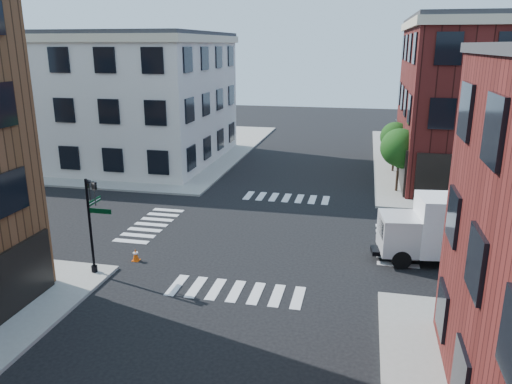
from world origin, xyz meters
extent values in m
plane|color=black|center=(0.00, 0.00, 0.00)|extent=(120.00, 120.00, 0.00)
cube|color=gray|center=(-21.00, 21.00, 0.07)|extent=(30.00, 30.00, 0.15)
cube|color=silver|center=(-19.00, 16.00, 5.50)|extent=(22.00, 16.00, 11.00)
cylinder|color=black|center=(7.50, 10.00, 0.89)|extent=(0.18, 0.18, 1.47)
cylinder|color=black|center=(7.50, 10.00, 1.62)|extent=(0.12, 0.12, 1.47)
sphere|color=#163C10|center=(7.50, 10.00, 3.30)|extent=(2.69, 2.69, 2.69)
sphere|color=#163C10|center=(7.75, 9.90, 2.75)|extent=(1.85, 1.85, 1.85)
cylinder|color=black|center=(7.50, 16.00, 0.81)|extent=(0.18, 0.18, 1.33)
cylinder|color=black|center=(7.50, 16.00, 1.48)|extent=(0.12, 0.12, 1.33)
sphere|color=#163C10|center=(7.50, 16.00, 3.00)|extent=(2.43, 2.43, 2.43)
sphere|color=#163C10|center=(7.75, 15.90, 2.51)|extent=(1.67, 1.67, 1.67)
cylinder|color=black|center=(-6.80, -6.80, 2.30)|extent=(0.12, 0.12, 4.60)
cylinder|color=black|center=(-6.80, -6.80, 0.30)|extent=(0.28, 0.28, 0.30)
cube|color=#053819|center=(-6.25, -6.80, 3.15)|extent=(1.10, 0.03, 0.22)
cube|color=#053819|center=(-6.80, -6.25, 3.40)|extent=(0.03, 1.10, 0.22)
imported|color=black|center=(-6.45, -6.70, 3.90)|extent=(0.22, 0.18, 1.10)
imported|color=black|center=(-6.90, -6.45, 3.90)|extent=(0.18, 0.22, 1.10)
cube|color=white|center=(10.39, -1.66, 1.91)|extent=(5.52, 2.93, 2.82)
cube|color=maroon|center=(10.54, -2.80, 1.91)|extent=(1.99, 0.30, 0.64)
cube|color=maroon|center=(10.24, -0.51, 1.91)|extent=(1.99, 0.30, 0.64)
cube|color=silver|center=(6.97, -2.10, 1.41)|extent=(2.08, 2.40, 1.82)
cube|color=black|center=(6.11, -2.22, 1.73)|extent=(0.31, 1.72, 0.82)
cube|color=black|center=(9.31, -1.80, 0.45)|extent=(7.33, 1.84, 0.23)
cylinder|color=black|center=(7.09, -3.05, 0.45)|extent=(0.94, 0.43, 0.91)
cylinder|color=black|center=(6.84, -1.16, 0.45)|extent=(0.94, 0.43, 0.91)
cylinder|color=black|center=(10.33, -2.63, 0.45)|extent=(0.94, 0.43, 0.91)
cylinder|color=black|center=(10.09, -0.74, 0.45)|extent=(0.94, 0.43, 0.91)
cylinder|color=black|center=(12.25, -0.46, 0.45)|extent=(0.94, 0.43, 0.91)
cube|color=#E05109|center=(-5.62, -4.95, 0.02)|extent=(0.35, 0.35, 0.04)
cone|color=#E05109|center=(-5.62, -4.95, 0.32)|extent=(0.33, 0.33, 0.63)
cylinder|color=white|center=(-5.62, -4.95, 0.41)|extent=(0.24, 0.24, 0.07)
camera|label=1|loc=(5.01, -25.78, 10.24)|focal=35.00mm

